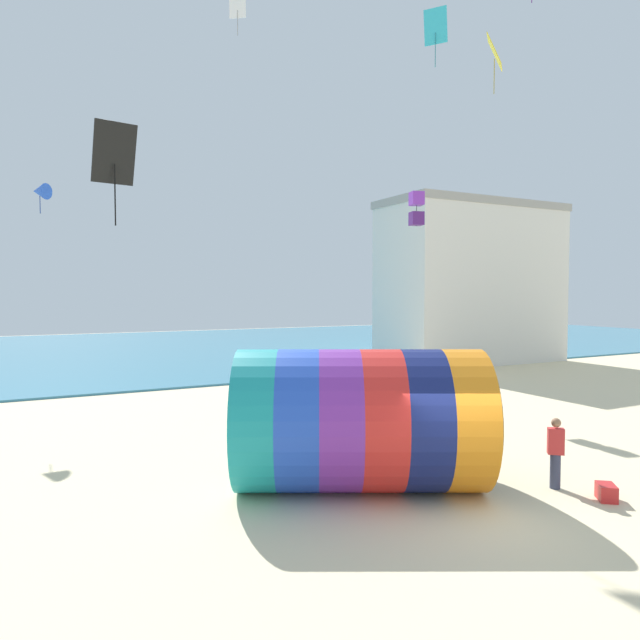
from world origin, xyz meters
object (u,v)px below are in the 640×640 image
at_px(kite_yellow_diamond, 495,53).
at_px(kite_white_diamond, 237,6).
at_px(giant_inflatable_tube, 361,419).
at_px(kite_cyan_diamond, 436,27).
at_px(kite_black_diamond, 114,154).
at_px(kite_handler, 556,453).
at_px(cooler_box, 606,492).
at_px(kite_purple_box, 416,209).
at_px(kite_blue_delta, 40,191).

xyz_separation_m(kite_yellow_diamond, kite_white_diamond, (-9.75, 5.09, 1.97)).
relative_size(giant_inflatable_tube, kite_yellow_diamond, 2.67).
distance_m(kite_cyan_diamond, kite_black_diamond, 17.61).
height_order(kite_handler, cooler_box, kite_handler).
xyz_separation_m(kite_white_diamond, cooler_box, (3.01, -15.64, -16.66)).
bearing_deg(kite_black_diamond, cooler_box, -28.07).
xyz_separation_m(kite_purple_box, kite_yellow_diamond, (2.85, -1.60, 6.61)).
bearing_deg(kite_cyan_diamond, kite_purple_box, 143.24).
relative_size(kite_purple_box, cooler_box, 2.96).
distance_m(kite_blue_delta, kite_white_diamond, 11.39).
bearing_deg(kite_blue_delta, kite_white_diamond, -12.31).
distance_m(kite_white_diamond, cooler_box, 23.04).
relative_size(kite_handler, kite_cyan_diamond, 0.68).
bearing_deg(kite_cyan_diamond, kite_blue_delta, 159.72).
bearing_deg(cooler_box, kite_handler, 108.92).
distance_m(kite_blue_delta, cooler_box, 22.05).
distance_m(giant_inflatable_tube, kite_purple_box, 13.94).
xyz_separation_m(kite_purple_box, kite_white_diamond, (-6.90, 3.49, 8.58)).
height_order(kite_handler, kite_blue_delta, kite_blue_delta).
height_order(kite_handler, kite_yellow_diamond, kite_yellow_diamond).
distance_m(kite_handler, cooler_box, 1.31).
height_order(kite_handler, kite_purple_box, kite_purple_box).
bearing_deg(kite_black_diamond, kite_purple_box, 27.69).
bearing_deg(kite_purple_box, kite_black_diamond, -152.31).
height_order(kite_black_diamond, kite_blue_delta, kite_blue_delta).
height_order(giant_inflatable_tube, kite_white_diamond, kite_white_diamond).
distance_m(kite_yellow_diamond, cooler_box, 19.30).
relative_size(kite_black_diamond, kite_blue_delta, 1.80).
distance_m(kite_purple_box, kite_white_diamond, 11.55).
distance_m(kite_purple_box, cooler_box, 15.10).
height_order(kite_cyan_diamond, kite_black_diamond, kite_cyan_diamond).
bearing_deg(kite_yellow_diamond, giant_inflatable_tube, -146.53).
height_order(giant_inflatable_tube, kite_purple_box, kite_purple_box).
height_order(giant_inflatable_tube, kite_yellow_diamond, kite_yellow_diamond).
bearing_deg(giant_inflatable_tube, kite_blue_delta, 113.86).
relative_size(kite_cyan_diamond, cooler_box, 4.70).
xyz_separation_m(kite_black_diamond, cooler_box, (9.55, -5.09, -7.42)).
distance_m(giant_inflatable_tube, cooler_box, 5.64).
height_order(kite_handler, kite_black_diamond, kite_black_diamond).
bearing_deg(kite_purple_box, giant_inflatable_tube, -132.82).
height_order(giant_inflatable_tube, kite_handler, giant_inflatable_tube).
bearing_deg(kite_blue_delta, kite_cyan_diamond, -20.28).
distance_m(kite_handler, kite_cyan_diamond, 19.09).
distance_m(kite_black_diamond, kite_white_diamond, 15.47).
distance_m(giant_inflatable_tube, kite_yellow_diamond, 18.84).
bearing_deg(kite_black_diamond, kite_handler, -23.67).
distance_m(giant_inflatable_tube, kite_handler, 4.65).
height_order(kite_white_diamond, cooler_box, kite_white_diamond).
bearing_deg(kite_black_diamond, giant_inflatable_tube, -20.92).
height_order(kite_cyan_diamond, cooler_box, kite_cyan_diamond).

